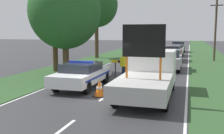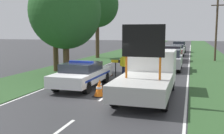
% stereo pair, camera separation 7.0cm
% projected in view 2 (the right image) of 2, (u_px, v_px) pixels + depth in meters
% --- Properties ---
extents(ground_plane, '(160.00, 160.00, 0.00)m').
position_uv_depth(ground_plane, '(107.00, 95.00, 12.35)').
color(ground_plane, '#333335').
extents(lane_markings, '(7.30, 69.07, 0.01)m').
position_uv_depth(lane_markings, '(156.00, 58.00, 29.41)').
color(lane_markings, silver).
rests_on(lane_markings, ground).
extents(grass_verge_left, '(4.20, 120.00, 0.03)m').
position_uv_depth(grass_verge_left, '(112.00, 55.00, 32.99)').
color(grass_verge_left, '#2D5128').
rests_on(grass_verge_left, ground).
extents(grass_verge_right, '(4.20, 120.00, 0.03)m').
position_uv_depth(grass_verge_right, '(210.00, 58.00, 29.67)').
color(grass_verge_right, '#2D5128').
rests_on(grass_verge_right, ground).
extents(police_car, '(1.91, 4.74, 1.43)m').
position_uv_depth(police_car, '(82.00, 74.00, 14.10)').
color(police_car, white).
rests_on(police_car, ground).
extents(work_truck, '(2.22, 5.89, 3.26)m').
position_uv_depth(work_truck, '(149.00, 73.00, 12.37)').
color(work_truck, white).
rests_on(work_truck, ground).
extents(road_barrier, '(2.89, 0.08, 1.12)m').
position_uv_depth(road_barrier, '(133.00, 63.00, 16.99)').
color(road_barrier, black).
rests_on(road_barrier, ground).
extents(police_officer, '(0.58, 0.37, 1.63)m').
position_uv_depth(police_officer, '(125.00, 64.00, 16.44)').
color(police_officer, '#191E38').
rests_on(police_officer, ground).
extents(pedestrian_civilian, '(0.62, 0.39, 1.72)m').
position_uv_depth(pedestrian_civilian, '(141.00, 64.00, 16.01)').
color(pedestrian_civilian, brown).
rests_on(pedestrian_civilian, ground).
extents(traffic_cone_near_police, '(0.50, 0.50, 0.69)m').
position_uv_depth(traffic_cone_near_police, '(161.00, 77.00, 15.43)').
color(traffic_cone_near_police, black).
rests_on(traffic_cone_near_police, ground).
extents(traffic_cone_centre_front, '(0.42, 0.42, 0.59)m').
position_uv_depth(traffic_cone_centre_front, '(109.00, 71.00, 17.88)').
color(traffic_cone_centre_front, black).
rests_on(traffic_cone_centre_front, ground).
extents(traffic_cone_near_truck, '(0.44, 0.44, 0.61)m').
position_uv_depth(traffic_cone_near_truck, '(78.00, 74.00, 16.56)').
color(traffic_cone_near_truck, black).
rests_on(traffic_cone_near_truck, ground).
extents(traffic_cone_behind_barrier, '(0.53, 0.53, 0.72)m').
position_uv_depth(traffic_cone_behind_barrier, '(99.00, 89.00, 12.04)').
color(traffic_cone_behind_barrier, black).
rests_on(traffic_cone_behind_barrier, ground).
extents(traffic_cone_lane_edge, '(0.42, 0.42, 0.59)m').
position_uv_depth(traffic_cone_lane_edge, '(100.00, 85.00, 13.23)').
color(traffic_cone_lane_edge, black).
rests_on(traffic_cone_lane_edge, ground).
extents(queued_car_sedan_silver, '(1.91, 4.15, 1.61)m').
position_uv_depth(queued_car_sedan_silver, '(169.00, 60.00, 20.45)').
color(queued_car_sedan_silver, '#B2B2B7').
rests_on(queued_car_sedan_silver, ground).
extents(queued_car_wagon_maroon, '(1.86, 4.22, 1.55)m').
position_uv_depth(queued_car_wagon_maroon, '(172.00, 53.00, 26.89)').
color(queued_car_wagon_maroon, maroon).
rests_on(queued_car_wagon_maroon, ground).
extents(queued_car_van_white, '(1.71, 4.09, 1.40)m').
position_uv_depth(queued_car_van_white, '(177.00, 50.00, 32.53)').
color(queued_car_van_white, silver).
rests_on(queued_car_van_white, ground).
extents(queued_car_suv_grey, '(1.87, 4.54, 1.60)m').
position_uv_depth(queued_car_suv_grey, '(179.00, 46.00, 38.77)').
color(queued_car_suv_grey, slate).
rests_on(queued_car_suv_grey, ground).
extents(roadside_tree_near_left, '(3.54, 3.54, 6.96)m').
position_uv_depth(roadside_tree_near_left, '(54.00, 3.00, 19.04)').
color(roadside_tree_near_left, '#4C3823').
rests_on(roadside_tree_near_left, ground).
extents(roadside_tree_near_right, '(4.77, 4.77, 8.47)m').
position_uv_depth(roadside_tree_near_right, '(97.00, 5.00, 29.14)').
color(roadside_tree_near_right, '#4C3823').
rests_on(roadside_tree_near_right, ground).
extents(roadside_tree_mid_left, '(4.82, 4.82, 6.86)m').
position_uv_depth(roadside_tree_mid_left, '(65.00, 11.00, 17.52)').
color(roadside_tree_mid_left, '#4C3823').
rests_on(roadside_tree_mid_left, ground).
extents(utility_pole, '(1.20, 0.20, 6.21)m').
position_uv_depth(utility_pole, '(216.00, 29.00, 26.30)').
color(utility_pole, '#473828').
rests_on(utility_pole, ground).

